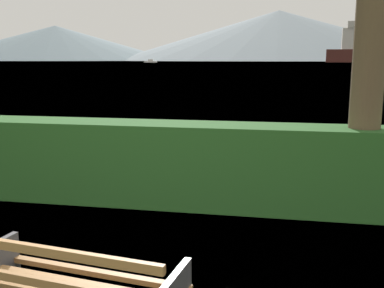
{
  "coord_description": "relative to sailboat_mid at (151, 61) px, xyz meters",
  "views": [
    {
      "loc": [
        1.4,
        -2.91,
        2.11
      ],
      "look_at": [
        0.0,
        4.49,
        0.68
      ],
      "focal_mm": 42.12,
      "sensor_mm": 36.0,
      "label": 1
    }
  ],
  "objects": [
    {
      "name": "water_surface",
      "position": [
        69.01,
        63.94,
        -0.64
      ],
      "size": [
        620.0,
        620.0,
        0.0
      ],
      "primitive_type": "plane",
      "color": "#6B8EA3",
      "rests_on": "ground_plane"
    },
    {
      "name": "hedge_row",
      "position": [
        69.01,
        -240.56,
        -0.04
      ],
      "size": [
        7.94,
        0.76,
        1.2
      ],
      "primitive_type": "cube",
      "color": "#285B23",
      "rests_on": "ground_plane"
    },
    {
      "name": "sailboat_mid",
      "position": [
        0.0,
        0.0,
        0.0
      ],
      "size": [
        7.46,
        3.51,
        1.84
      ],
      "color": "silver",
      "rests_on": "water_surface"
    },
    {
      "name": "distant_hills",
      "position": [
        95.04,
        338.52,
        31.34
      ],
      "size": [
        853.3,
        416.32,
        79.35
      ],
      "color": "slate",
      "rests_on": "ground_plane"
    }
  ]
}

